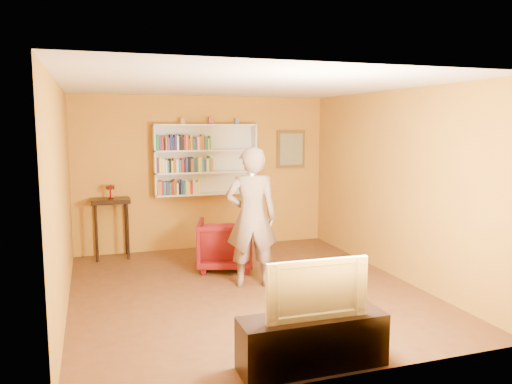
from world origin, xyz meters
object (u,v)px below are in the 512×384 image
console_table (111,209)px  person (252,217)px  armchair (225,244)px  television (313,287)px  ruby_lustre (110,189)px  tv_cabinet (312,341)px  bookshelf (205,160)px

console_table → person: person is taller
armchair → television: television is taller
console_table → armchair: size_ratio=1.19×
ruby_lustre → tv_cabinet: (1.57, -4.50, -0.92)m
console_table → ruby_lustre: 0.34m
television → person: bearing=86.6°
tv_cabinet → ruby_lustre: bearing=109.2°
console_table → tv_cabinet: 4.80m
bookshelf → armchair: 1.81m
armchair → tv_cabinet: bearing=105.8°
console_table → television: size_ratio=1.05×
console_table → television: (1.57, -4.50, -0.06)m
bookshelf → television: bearing=-90.7°
console_table → armchair: (1.63, -1.19, -0.44)m
tv_cabinet → armchair: bearing=88.9°
console_table → person: (1.76, -2.10, 0.13)m
television → console_table: bearing=110.4°
armchair → person: (0.13, -0.91, 0.58)m
television → tv_cabinet: bearing=1.2°
console_table → armchair: console_table is taller
ruby_lustre → television: size_ratio=0.24×
armchair → television: (-0.06, -3.31, 0.38)m
person → tv_cabinet: (-0.19, -2.40, -0.71)m
television → armchair: bearing=90.1°
person → television: 2.42m
armchair → tv_cabinet: (-0.06, -3.31, -0.14)m
person → television: bearing=98.5°
console_table → person: 2.74m
armchair → tv_cabinet: 3.32m
armchair → person: 1.09m
armchair → ruby_lustre: bearing=-19.3°
armchair → tv_cabinet: size_ratio=0.62×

